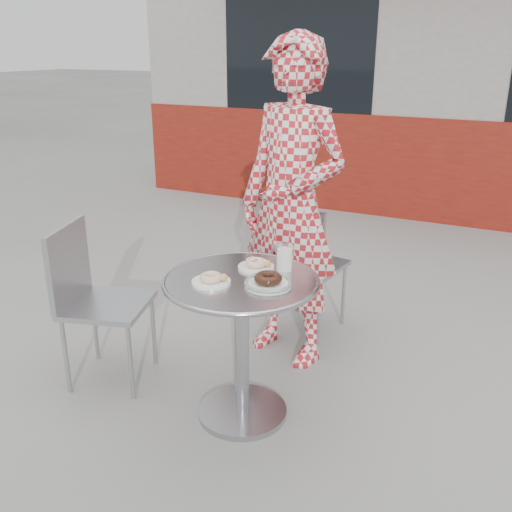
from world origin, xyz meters
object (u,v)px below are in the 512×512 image
at_px(plate_far, 257,265).
at_px(milk_cup, 285,258).
at_px(seated_person, 292,206).
at_px(plate_checker, 268,282).
at_px(chair_left, 108,334).
at_px(chair_far, 306,291).
at_px(plate_near, 212,279).
at_px(bistro_table, 242,314).

distance_m(plate_far, milk_cup, 0.13).
height_order(seated_person, milk_cup, seated_person).
bearing_deg(plate_checker, seated_person, 104.83).
bearing_deg(seated_person, chair_left, -122.71).
height_order(seated_person, plate_checker, seated_person).
xyz_separation_m(chair_far, chair_left, (-0.71, -0.97, 0.01)).
distance_m(chair_left, plate_near, 0.82).
bearing_deg(plate_near, chair_far, 88.30).
relative_size(chair_far, plate_near, 4.86).
height_order(chair_far, plate_near, chair_far).
relative_size(bistro_table, milk_cup, 5.85).
relative_size(bistro_table, plate_checker, 3.41).
bearing_deg(chair_far, chair_left, 61.68).
xyz_separation_m(chair_far, milk_cup, (0.18, -0.77, 0.50)).
bearing_deg(bistro_table, plate_near, -132.82).
distance_m(chair_left, milk_cup, 1.04).
xyz_separation_m(plate_near, plate_checker, (0.23, 0.08, 0.00)).
height_order(bistro_table, chair_far, chair_far).
relative_size(chair_far, milk_cup, 6.78).
distance_m(seated_person, milk_cup, 0.50).
height_order(plate_far, plate_checker, plate_checker).
xyz_separation_m(chair_left, plate_far, (0.77, 0.16, 0.46)).
height_order(bistro_table, plate_checker, plate_checker).
height_order(bistro_table, plate_near, plate_near).
distance_m(chair_left, plate_checker, 1.01).
distance_m(chair_far, seated_person, 0.68).
distance_m(plate_far, plate_near, 0.26).
height_order(seated_person, plate_far, seated_person).
bearing_deg(chair_left, plate_near, -113.44).
relative_size(bistro_table, chair_left, 0.85).
distance_m(plate_far, plate_checker, 0.20).
distance_m(chair_far, plate_near, 1.14).
xyz_separation_m(bistro_table, plate_near, (-0.09, -0.10, 0.19)).
bearing_deg(milk_cup, plate_far, -161.64).
distance_m(chair_far, plate_far, 0.93).
bearing_deg(bistro_table, chair_far, 93.51).
xyz_separation_m(chair_far, seated_person, (0.02, -0.31, 0.61)).
relative_size(seated_person, plate_checker, 8.38).
bearing_deg(chair_far, seated_person, 101.66).
distance_m(seated_person, plate_near, 0.75).
bearing_deg(milk_cup, chair_left, -167.37).
relative_size(seated_person, plate_near, 10.33).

